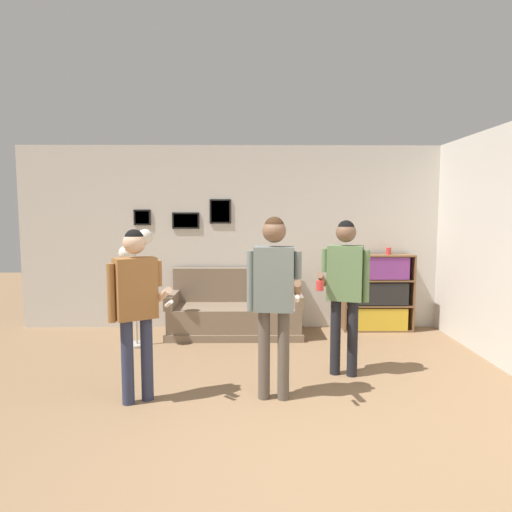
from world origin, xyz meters
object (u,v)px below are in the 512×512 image
bookshelf (378,293)px  person_watcher_holding_cup (345,281)px  couch (235,313)px  drinking_cup (389,251)px  person_player_foreground_center (274,288)px  floor_lamp (135,256)px  person_player_foreground_left (136,298)px

bookshelf → person_watcher_holding_cup: person_watcher_holding_cup is taller
couch → drinking_cup: (2.22, 0.19, 0.87)m
bookshelf → drinking_cup: size_ratio=11.10×
person_player_foreground_center → floor_lamp: bearing=135.1°
couch → person_player_foreground_left: person_player_foreground_left is taller
couch → person_player_foreground_center: size_ratio=1.10×
couch → person_watcher_holding_cup: person_watcher_holding_cup is taller
person_player_foreground_center → drinking_cup: size_ratio=16.87×
person_player_foreground_center → person_watcher_holding_cup: bearing=38.2°
bookshelf → person_watcher_holding_cup: bearing=-115.2°
bookshelf → floor_lamp: floor_lamp is taller
person_watcher_holding_cup → floor_lamp: bearing=156.3°
couch → person_player_foreground_center: (0.44, -2.25, 0.75)m
floor_lamp → person_player_foreground_center: size_ratio=0.89×
bookshelf → person_player_foreground_center: 2.99m
person_player_foreground_center → drinking_cup: (1.78, 2.45, 0.12)m
couch → bookshelf: (2.08, 0.19, 0.26)m
couch → person_player_foreground_left: 2.54m
couch → floor_lamp: 1.63m
person_player_foreground_left → drinking_cup: 3.93m
person_player_foreground_left → person_watcher_holding_cup: 2.13m
bookshelf → floor_lamp: (-3.34, -0.75, 0.62)m
person_player_foreground_center → drinking_cup: person_player_foreground_center is taller
drinking_cup → couch: bearing=-175.0°
bookshelf → person_player_foreground_left: (-2.89, -2.50, 0.41)m
floor_lamp → bookshelf: bearing=12.7°
person_watcher_holding_cup → person_player_foreground_center: bearing=-141.8°
person_watcher_holding_cup → couch: bearing=126.5°
person_player_foreground_center → person_watcher_holding_cup: person_player_foreground_center is taller
person_player_foreground_left → person_watcher_holding_cup: size_ratio=0.96×
floor_lamp → person_player_foreground_left: size_ratio=0.96×
floor_lamp → drinking_cup: floor_lamp is taller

